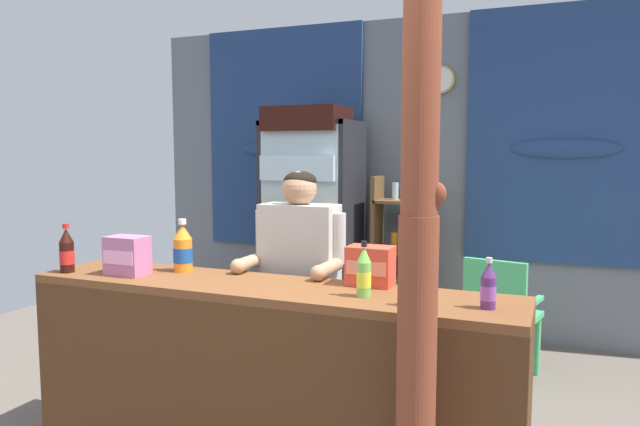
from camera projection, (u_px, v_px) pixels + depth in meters
name	position (u px, v px, depth m)	size (l,w,h in m)	color
ground_plane	(348.00, 409.00, 3.61)	(7.64, 7.64, 0.00)	#665B51
back_wall_curtained	(418.00, 171.00, 5.14)	(5.06, 0.22, 2.70)	slate
stall_counter	(256.00, 367.00, 2.78)	(2.43, 0.49, 0.93)	brown
timber_post	(419.00, 231.00, 2.11)	(0.17, 0.15, 2.68)	brown
drink_fridge	(311.00, 212.00, 4.99)	(0.76, 0.65, 1.93)	#232328
bottle_shelf_rack	(402.00, 256.00, 4.90)	(0.48, 0.28, 1.36)	brown
plastic_lawn_chair	(500.00, 311.00, 4.01)	(0.52, 0.52, 0.86)	#4CC675
shopkeeper	(299.00, 269.00, 3.24)	(0.53, 0.42, 1.46)	#28282D
soda_bottle_orange_soda	(183.00, 249.00, 3.14)	(0.10, 0.10, 0.28)	orange
soda_bottle_water	(419.00, 285.00, 2.42)	(0.06, 0.06, 0.21)	silver
soda_bottle_cola	(67.00, 252.00, 3.11)	(0.08, 0.08, 0.26)	black
soda_bottle_grape_soda	(488.00, 287.00, 2.39)	(0.06, 0.06, 0.21)	#56286B
soda_bottle_lime_soda	(364.00, 273.00, 2.59)	(0.06, 0.06, 0.25)	#75C64C
snack_box_crackers	(370.00, 266.00, 2.81)	(0.21, 0.14, 0.19)	#E5422D
snack_box_wafer	(127.00, 256.00, 3.05)	(0.20, 0.14, 0.20)	#B76699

